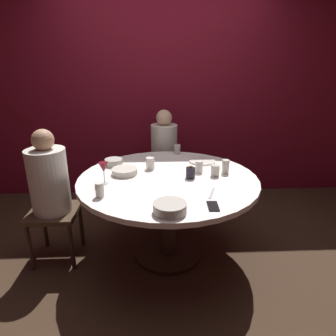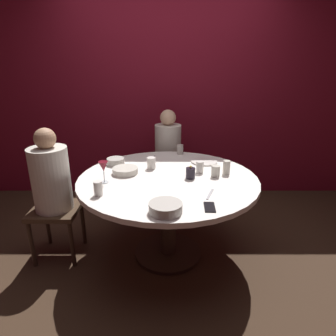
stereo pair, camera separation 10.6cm
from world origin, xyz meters
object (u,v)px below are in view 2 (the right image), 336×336
Objects in this scene: bowl_small_white at (125,171)px; cup_beside_wine at (180,149)px; cup_by_right_diner at (151,163)px; seated_diner_back at (168,149)px; dinner_plate at (204,162)px; bowl_salad_center at (116,161)px; dining_table at (168,192)px; bowl_serving_large at (165,208)px; cup_center_front at (227,167)px; cup_far_edge at (200,167)px; candle_holder at (190,173)px; cell_phone at (209,207)px; wine_glass at (103,167)px; cup_by_left_diner at (98,188)px; cup_near_candle at (216,171)px; seated_diner_left at (51,181)px.

cup_beside_wine reaches higher than bowl_small_white.
cup_by_right_diner is 0.52m from cup_beside_wine.
dinner_plate is (0.35, -0.59, 0.05)m from seated_diner_back.
dinner_plate is 0.53m from cup_by_right_diner.
bowl_salad_center is 1.56× the size of cup_by_right_diner.
seated_diner_back is 5.37× the size of bowl_small_white.
dining_table is 6.91× the size of bowl_serving_large.
cup_center_front is 1.18× the size of cup_far_edge.
seated_diner_back is at bearing 111.22° from cup_beside_wine.
dining_table is 0.26m from candle_holder.
cup_beside_wine is (-0.15, 1.19, 0.04)m from cell_phone.
dinner_plate is 1.05m from bowl_serving_large.
wine_glass is 0.71× the size of dinner_plate.
cup_by_left_diner is at bearing -138.99° from dinner_plate.
cup_near_candle is (0.88, -0.31, 0.02)m from bowl_salad_center.
cup_far_edge is (0.64, 0.02, 0.03)m from bowl_small_white.
cup_center_front is at bearing 2.72° from seated_diner_left.
bowl_salad_center is (0.02, 0.44, -0.10)m from wine_glass.
cup_near_candle is 0.58m from cup_by_right_diner.
cup_near_candle reaches higher than dining_table.
cup_near_candle is at bearing 0.47° from seated_diner_left.
cup_center_front is 0.23m from cup_far_edge.
wine_glass is 0.45m from bowl_salad_center.
dinner_plate is at bearing -50.87° from cup_beside_wine.
seated_diner_left is at bearing -166.05° from cup_by_right_diner.
cell_phone is 1.43× the size of cup_beside_wine.
wine_glass reaches higher than bowl_salad_center.
dinner_plate is 1.14× the size of bowl_small_white.
cup_far_edge is at bearing 17.50° from seated_diner_back.
wine_glass is at bearing -124.02° from bowl_small_white.
bowl_salad_center is (-0.49, -0.66, 0.07)m from seated_diner_back.
dinner_plate is at bearing 47.80° from dining_table.
seated_diner_back is 1.54m from cell_phone.
candle_holder is at bearing 102.26° from cell_phone.
bowl_serving_large is at bearing -96.41° from cup_beside_wine.
cup_near_candle is at bearing 1.63° from dining_table.
cup_center_front is at bearing 72.42° from cell_phone.
cup_center_front is 1.22× the size of cup_beside_wine.
cup_by_left_diner is 0.66m from cup_by_right_diner.
cup_center_front reaches higher than bowl_small_white.
dinner_plate is 1.16× the size of bowl_serving_large.
cup_near_candle is at bearing -5.50° from bowl_small_white.
dinner_plate is 2.39× the size of cup_by_right_diner.
seated_diner_back is 8.35× the size of cell_phone.
seated_diner_left is at bearing -179.53° from cup_near_candle.
seated_diner_back is at bearing 69.43° from cup_by_left_diner.
cup_beside_wine is (-0.15, 0.55, -0.00)m from cup_far_edge.
seated_diner_back is at bearing 102.68° from cell_phone.
dining_table is at bearing 88.52° from bowl_serving_large.
bowl_serving_large is (-0.36, -0.99, 0.03)m from dinner_plate.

